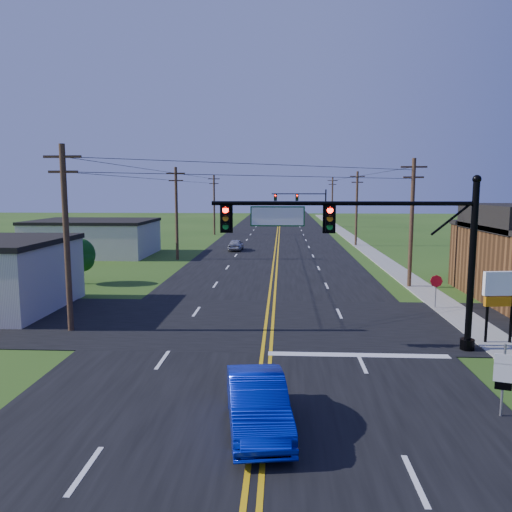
# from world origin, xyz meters

# --- Properties ---
(ground) EXTENTS (260.00, 260.00, 0.00)m
(ground) POSITION_xyz_m (0.00, 0.00, 0.00)
(ground) COLOR #264714
(ground) RESTS_ON ground
(road_main) EXTENTS (16.00, 220.00, 0.04)m
(road_main) POSITION_xyz_m (0.00, 50.00, 0.02)
(road_main) COLOR black
(road_main) RESTS_ON ground
(road_cross) EXTENTS (70.00, 10.00, 0.04)m
(road_cross) POSITION_xyz_m (0.00, 12.00, 0.02)
(road_cross) COLOR black
(road_cross) RESTS_ON ground
(sidewalk) EXTENTS (2.00, 160.00, 0.08)m
(sidewalk) POSITION_xyz_m (10.50, 40.00, 0.04)
(sidewalk) COLOR gray
(sidewalk) RESTS_ON ground
(signal_mast_main) EXTENTS (11.30, 0.60, 7.48)m
(signal_mast_main) POSITION_xyz_m (4.34, 8.00, 4.75)
(signal_mast_main) COLOR black
(signal_mast_main) RESTS_ON ground
(signal_mast_far) EXTENTS (10.98, 0.60, 7.48)m
(signal_mast_far) POSITION_xyz_m (4.44, 80.00, 4.55)
(signal_mast_far) COLOR black
(signal_mast_far) RESTS_ON ground
(cream_bldg_far) EXTENTS (12.20, 9.20, 3.70)m
(cream_bldg_far) POSITION_xyz_m (-19.00, 38.00, 1.86)
(cream_bldg_far) COLOR beige
(cream_bldg_far) RESTS_ON ground
(utility_pole_left_a) EXTENTS (1.80, 0.28, 9.00)m
(utility_pole_left_a) POSITION_xyz_m (-9.50, 10.00, 4.72)
(utility_pole_left_a) COLOR #3B241A
(utility_pole_left_a) RESTS_ON ground
(utility_pole_left_b) EXTENTS (1.80, 0.28, 9.00)m
(utility_pole_left_b) POSITION_xyz_m (-9.50, 35.00, 4.72)
(utility_pole_left_b) COLOR #3B241A
(utility_pole_left_b) RESTS_ON ground
(utility_pole_left_c) EXTENTS (1.80, 0.28, 9.00)m
(utility_pole_left_c) POSITION_xyz_m (-9.50, 62.00, 4.72)
(utility_pole_left_c) COLOR #3B241A
(utility_pole_left_c) RESTS_ON ground
(utility_pole_right_a) EXTENTS (1.80, 0.28, 9.00)m
(utility_pole_right_a) POSITION_xyz_m (9.80, 22.00, 4.72)
(utility_pole_right_a) COLOR #3B241A
(utility_pole_right_a) RESTS_ON ground
(utility_pole_right_b) EXTENTS (1.80, 0.28, 9.00)m
(utility_pole_right_b) POSITION_xyz_m (9.80, 48.00, 4.72)
(utility_pole_right_b) COLOR #3B241A
(utility_pole_right_b) RESTS_ON ground
(utility_pole_right_c) EXTENTS (1.80, 0.28, 9.00)m
(utility_pole_right_c) POSITION_xyz_m (9.80, 78.00, 4.72)
(utility_pole_right_c) COLOR #3B241A
(utility_pole_right_c) RESTS_ON ground
(tree_right_back) EXTENTS (3.00, 3.00, 4.10)m
(tree_right_back) POSITION_xyz_m (16.00, 26.00, 2.60)
(tree_right_back) COLOR #3B241A
(tree_right_back) RESTS_ON ground
(tree_left) EXTENTS (2.40, 2.40, 3.37)m
(tree_left) POSITION_xyz_m (-14.00, 22.00, 2.16)
(tree_left) COLOR #3B241A
(tree_left) RESTS_ON ground
(blue_car) EXTENTS (2.28, 4.82, 1.53)m
(blue_car) POSITION_xyz_m (0.13, 0.42, 0.76)
(blue_car) COLOR #071AAA
(blue_car) RESTS_ON ground
(distant_car) EXTENTS (1.65, 3.73, 1.25)m
(distant_car) POSITION_xyz_m (-4.40, 42.38, 0.62)
(distant_car) COLOR #AAA9AE
(distant_car) RESTS_ON ground
(route_sign) EXTENTS (0.56, 0.21, 2.31)m
(route_sign) POSITION_xyz_m (7.50, 1.56, 1.34)
(route_sign) COLOR slate
(route_sign) RESTS_ON ground
(stop_sign) EXTENTS (0.71, 0.09, 2.00)m
(stop_sign) POSITION_xyz_m (9.69, 15.52, 1.44)
(stop_sign) COLOR slate
(stop_sign) RESTS_ON ground
(pylon_sign) EXTENTS (1.62, 0.43, 3.29)m
(pylon_sign) POSITION_xyz_m (10.50, 9.00, 2.41)
(pylon_sign) COLOR black
(pylon_sign) RESTS_ON ground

